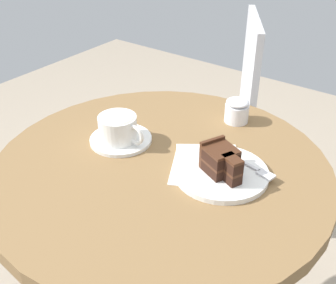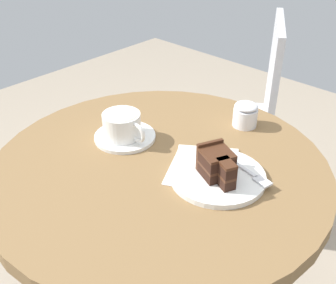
{
  "view_description": "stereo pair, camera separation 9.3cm",
  "coord_description": "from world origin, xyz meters",
  "px_view_note": "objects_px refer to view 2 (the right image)",
  "views": [
    {
      "loc": [
        0.47,
        -0.61,
        1.27
      ],
      "look_at": [
        -0.0,
        0.03,
        0.77
      ],
      "focal_mm": 45.0,
      "sensor_mm": 36.0,
      "label": 1
    },
    {
      "loc": [
        0.54,
        -0.55,
        1.27
      ],
      "look_at": [
        -0.0,
        0.03,
        0.77
      ],
      "focal_mm": 45.0,
      "sensor_mm": 36.0,
      "label": 2
    }
  ],
  "objects_px": {
    "saucer": "(125,137)",
    "sugar_pot": "(245,114)",
    "coffee_cup": "(122,125)",
    "cafe_chair": "(244,109)",
    "cake_slice": "(217,164)",
    "napkin": "(206,167)",
    "fork": "(249,172)",
    "teaspoon": "(112,130)",
    "cake_plate": "(218,176)"
  },
  "relations": [
    {
      "from": "saucer",
      "to": "sugar_pot",
      "type": "height_order",
      "value": "sugar_pot"
    },
    {
      "from": "coffee_cup",
      "to": "cafe_chair",
      "type": "distance_m",
      "value": 0.75
    },
    {
      "from": "coffee_cup",
      "to": "saucer",
      "type": "bearing_deg",
      "value": 102.33
    },
    {
      "from": "saucer",
      "to": "cake_slice",
      "type": "bearing_deg",
      "value": 3.76
    },
    {
      "from": "coffee_cup",
      "to": "napkin",
      "type": "xyz_separation_m",
      "value": [
        0.22,
        0.04,
        -0.04
      ]
    },
    {
      "from": "cafe_chair",
      "to": "cake_slice",
      "type": "bearing_deg",
      "value": -3.09
    },
    {
      "from": "coffee_cup",
      "to": "cake_slice",
      "type": "relative_size",
      "value": 1.18
    },
    {
      "from": "coffee_cup",
      "to": "sugar_pot",
      "type": "distance_m",
      "value": 0.31
    },
    {
      "from": "saucer",
      "to": "napkin",
      "type": "height_order",
      "value": "saucer"
    },
    {
      "from": "coffee_cup",
      "to": "cake_slice",
      "type": "xyz_separation_m",
      "value": [
        0.26,
        0.02,
        0.0
      ]
    },
    {
      "from": "fork",
      "to": "cafe_chair",
      "type": "distance_m",
      "value": 0.78
    },
    {
      "from": "teaspoon",
      "to": "cake_slice",
      "type": "height_order",
      "value": "cake_slice"
    },
    {
      "from": "teaspoon",
      "to": "napkin",
      "type": "distance_m",
      "value": 0.26
    },
    {
      "from": "cake_plate",
      "to": "sugar_pot",
      "type": "relative_size",
      "value": 3.15
    },
    {
      "from": "teaspoon",
      "to": "sugar_pot",
      "type": "relative_size",
      "value": 1.19
    },
    {
      "from": "coffee_cup",
      "to": "cake_plate",
      "type": "bearing_deg",
      "value": 6.87
    },
    {
      "from": "fork",
      "to": "sugar_pot",
      "type": "height_order",
      "value": "sugar_pot"
    },
    {
      "from": "cafe_chair",
      "to": "saucer",
      "type": "bearing_deg",
      "value": -23.41
    },
    {
      "from": "coffee_cup",
      "to": "fork",
      "type": "relative_size",
      "value": 0.82
    },
    {
      "from": "saucer",
      "to": "teaspoon",
      "type": "xyz_separation_m",
      "value": [
        -0.04,
        -0.01,
        0.01
      ]
    },
    {
      "from": "cake_plate",
      "to": "sugar_pot",
      "type": "distance_m",
      "value": 0.25
    },
    {
      "from": "cake_plate",
      "to": "cafe_chair",
      "type": "relative_size",
      "value": 0.23
    },
    {
      "from": "coffee_cup",
      "to": "cake_plate",
      "type": "height_order",
      "value": "coffee_cup"
    },
    {
      "from": "cake_plate",
      "to": "fork",
      "type": "xyz_separation_m",
      "value": [
        0.05,
        0.05,
        0.01
      ]
    },
    {
      "from": "saucer",
      "to": "cake_plate",
      "type": "relative_size",
      "value": 0.74
    },
    {
      "from": "fork",
      "to": "cake_slice",
      "type": "bearing_deg",
      "value": -118.99
    },
    {
      "from": "cake_slice",
      "to": "coffee_cup",
      "type": "bearing_deg",
      "value": -174.62
    },
    {
      "from": "teaspoon",
      "to": "cake_slice",
      "type": "xyz_separation_m",
      "value": [
        0.31,
        0.02,
        0.03
      ]
    },
    {
      "from": "saucer",
      "to": "napkin",
      "type": "relative_size",
      "value": 0.69
    },
    {
      "from": "coffee_cup",
      "to": "napkin",
      "type": "height_order",
      "value": "coffee_cup"
    },
    {
      "from": "saucer",
      "to": "fork",
      "type": "relative_size",
      "value": 0.99
    },
    {
      "from": "cafe_chair",
      "to": "sugar_pot",
      "type": "bearing_deg",
      "value": 0.56
    },
    {
      "from": "cake_slice",
      "to": "napkin",
      "type": "xyz_separation_m",
      "value": [
        -0.04,
        0.02,
        -0.04
      ]
    },
    {
      "from": "teaspoon",
      "to": "cake_plate",
      "type": "height_order",
      "value": "teaspoon"
    },
    {
      "from": "teaspoon",
      "to": "sugar_pot",
      "type": "height_order",
      "value": "sugar_pot"
    },
    {
      "from": "cake_slice",
      "to": "fork",
      "type": "bearing_deg",
      "value": 49.32
    },
    {
      "from": "teaspoon",
      "to": "cake_plate",
      "type": "xyz_separation_m",
      "value": [
        0.3,
        0.03,
        -0.01
      ]
    },
    {
      "from": "coffee_cup",
      "to": "teaspoon",
      "type": "bearing_deg",
      "value": 177.85
    },
    {
      "from": "saucer",
      "to": "teaspoon",
      "type": "distance_m",
      "value": 0.04
    },
    {
      "from": "cake_plate",
      "to": "napkin",
      "type": "xyz_separation_m",
      "value": [
        -0.04,
        0.01,
        -0.0
      ]
    },
    {
      "from": "teaspoon",
      "to": "cafe_chair",
      "type": "bearing_deg",
      "value": -34.22
    },
    {
      "from": "cake_plate",
      "to": "sugar_pot",
      "type": "bearing_deg",
      "value": 111.22
    },
    {
      "from": "cafe_chair",
      "to": "fork",
      "type": "bearing_deg",
      "value": 1.97
    },
    {
      "from": "coffee_cup",
      "to": "sugar_pot",
      "type": "bearing_deg",
      "value": 56.09
    },
    {
      "from": "cake_plate",
      "to": "napkin",
      "type": "distance_m",
      "value": 0.05
    },
    {
      "from": "saucer",
      "to": "teaspoon",
      "type": "bearing_deg",
      "value": -171.61
    },
    {
      "from": "cake_plate",
      "to": "cafe_chair",
      "type": "height_order",
      "value": "cafe_chair"
    },
    {
      "from": "cake_plate",
      "to": "napkin",
      "type": "bearing_deg",
      "value": 162.79
    },
    {
      "from": "coffee_cup",
      "to": "sugar_pot",
      "type": "xyz_separation_m",
      "value": [
        0.17,
        0.26,
        -0.01
      ]
    },
    {
      "from": "cafe_chair",
      "to": "sugar_pot",
      "type": "distance_m",
      "value": 0.57
    }
  ]
}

